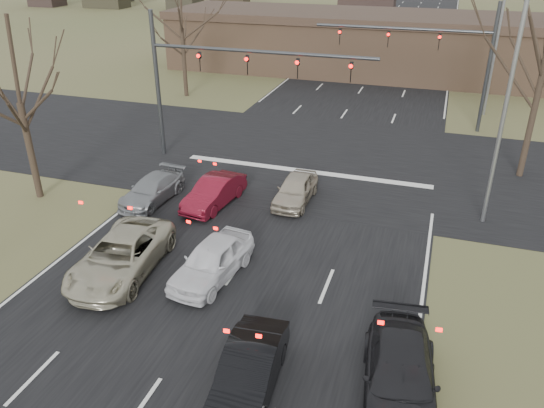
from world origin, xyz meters
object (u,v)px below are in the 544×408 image
at_px(mast_arm_near, 211,70).
at_px(streetlight_right_near, 502,98).
at_px(car_black_hatch, 249,372).
at_px(car_grey_ahead, 152,190).
at_px(mast_arm_far, 443,50).
at_px(car_white_sedan, 212,260).
at_px(car_charcoal_sedan, 400,377).
at_px(building, 398,44).
at_px(car_silver_suv, 121,256).
at_px(car_silver_ahead, 295,189).
at_px(streetlight_right_far, 496,34).
at_px(car_red_ahead, 214,192).

height_order(mast_arm_near, streetlight_right_near, streetlight_right_near).
relative_size(car_black_hatch, car_grey_ahead, 1.01).
distance_m(mast_arm_far, streetlight_right_near, 13.28).
distance_m(mast_arm_far, car_white_sedan, 22.23).
xyz_separation_m(mast_arm_near, car_black_hatch, (7.78, -15.49, -4.39)).
height_order(car_black_hatch, car_charcoal_sedan, car_charcoal_sedan).
bearing_deg(car_black_hatch, building, 86.05).
bearing_deg(car_silver_suv, car_silver_ahead, 54.79).
xyz_separation_m(mast_arm_near, car_silver_ahead, (5.75, -3.69, -4.42)).
bearing_deg(mast_arm_far, streetlight_right_far, 51.89).
relative_size(streetlight_right_near, car_grey_ahead, 2.45).
height_order(car_grey_ahead, car_silver_ahead, car_silver_ahead).
relative_size(car_charcoal_sedan, car_grey_ahead, 1.20).
relative_size(car_silver_suv, car_black_hatch, 1.29).
distance_m(mast_arm_near, car_charcoal_sedan, 19.09).
height_order(building, mast_arm_far, mast_arm_far).
relative_size(building, streetlight_right_near, 4.24).
bearing_deg(car_black_hatch, car_grey_ahead, 126.42).
height_order(car_black_hatch, car_silver_ahead, car_black_hatch).
bearing_deg(car_silver_ahead, streetlight_right_near, 4.97).
relative_size(car_black_hatch, car_silver_ahead, 1.09).
relative_size(mast_arm_near, car_grey_ahead, 2.97).
bearing_deg(car_red_ahead, car_black_hatch, -54.37).
relative_size(streetlight_right_far, car_silver_suv, 1.87).
height_order(car_silver_suv, car_charcoal_sedan, car_silver_suv).
bearing_deg(car_black_hatch, mast_arm_near, 111.94).
distance_m(building, car_red_ahead, 30.69).
distance_m(car_grey_ahead, car_silver_ahead, 6.82).
bearing_deg(car_white_sedan, car_red_ahead, 120.20).
height_order(mast_arm_near, car_charcoal_sedan, mast_arm_near).
distance_m(mast_arm_near, car_silver_ahead, 8.14).
relative_size(building, car_black_hatch, 10.25).
bearing_deg(car_silver_ahead, car_charcoal_sedan, -60.65).
height_order(mast_arm_near, car_white_sedan, mast_arm_near).
bearing_deg(streetlight_right_far, building, 123.65).
bearing_deg(mast_arm_near, streetlight_right_far, 43.89).
distance_m(car_white_sedan, car_charcoal_sedan, 8.07).
xyz_separation_m(streetlight_right_near, car_white_sedan, (-9.49, -7.71, -4.87)).
distance_m(car_silver_suv, car_red_ahead, 6.36).
xyz_separation_m(mast_arm_far, streetlight_right_near, (2.64, -13.00, 0.57)).
bearing_deg(car_white_sedan, car_silver_suv, -159.62).
bearing_deg(streetlight_right_near, mast_arm_far, 101.47).
xyz_separation_m(car_charcoal_sedan, car_red_ahead, (-9.50, 9.21, -0.05)).
bearing_deg(building, car_silver_suv, -99.34).
relative_size(streetlight_right_near, car_silver_suv, 1.87).
height_order(mast_arm_far, car_silver_suv, mast_arm_far).
relative_size(mast_arm_near, streetlight_right_far, 1.21).
distance_m(car_black_hatch, car_charcoal_sedan, 4.09).
xyz_separation_m(mast_arm_near, car_grey_ahead, (-0.76, -5.72, -4.48)).
height_order(building, car_charcoal_sedan, building).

